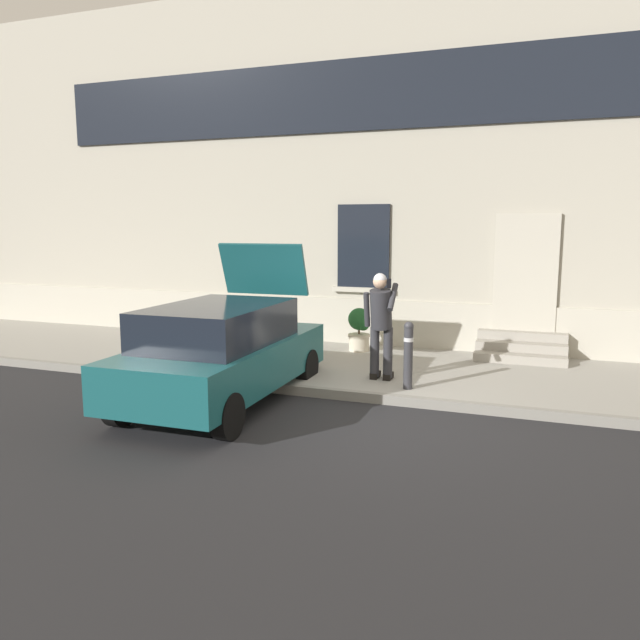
% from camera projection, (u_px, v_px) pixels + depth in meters
% --- Properties ---
extents(ground_plane, '(80.00, 80.00, 0.00)m').
position_uv_depth(ground_plane, '(358.00, 421.00, 8.37)').
color(ground_plane, '#232326').
extents(sidewalk, '(24.00, 3.60, 0.15)m').
position_uv_depth(sidewalk, '(403.00, 371.00, 10.96)').
color(sidewalk, '#99968E').
rests_on(sidewalk, ground).
extents(curb_edge, '(24.00, 0.12, 0.15)m').
position_uv_depth(curb_edge, '(376.00, 398.00, 9.23)').
color(curb_edge, gray).
rests_on(curb_edge, ground).
extents(building_facade, '(24.00, 1.52, 7.50)m').
position_uv_depth(building_facade, '(434.00, 171.00, 12.70)').
color(building_facade, '#B2AD9E').
rests_on(building_facade, ground).
extents(entrance_stoop, '(1.63, 0.96, 0.48)m').
position_uv_depth(entrance_stoop, '(521.00, 349.00, 11.58)').
color(entrance_stoop, '#9E998E').
rests_on(entrance_stoop, sidewalk).
extents(hatchback_car_teal, '(1.84, 4.09, 2.34)m').
position_uv_depth(hatchback_car_teal, '(223.00, 351.00, 9.10)').
color(hatchback_car_teal, '#165156').
rests_on(hatchback_car_teal, ground).
extents(bollard_near_person, '(0.15, 0.15, 1.04)m').
position_uv_depth(bollard_near_person, '(408.00, 353.00, 9.38)').
color(bollard_near_person, '#333338').
rests_on(bollard_near_person, sidewalk).
extents(person_on_phone, '(0.51, 0.51, 1.74)m').
position_uv_depth(person_on_phone, '(381.00, 319.00, 9.84)').
color(person_on_phone, '#2D2D33').
rests_on(person_on_phone, sidewalk).
extents(planter_terracotta, '(0.44, 0.44, 0.86)m').
position_uv_depth(planter_terracotta, '(245.00, 319.00, 13.41)').
color(planter_terracotta, '#B25B38').
rests_on(planter_terracotta, sidewalk).
extents(planter_cream, '(0.44, 0.44, 0.86)m').
position_uv_depth(planter_cream, '(359.00, 328.00, 12.24)').
color(planter_cream, beige).
rests_on(planter_cream, sidewalk).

